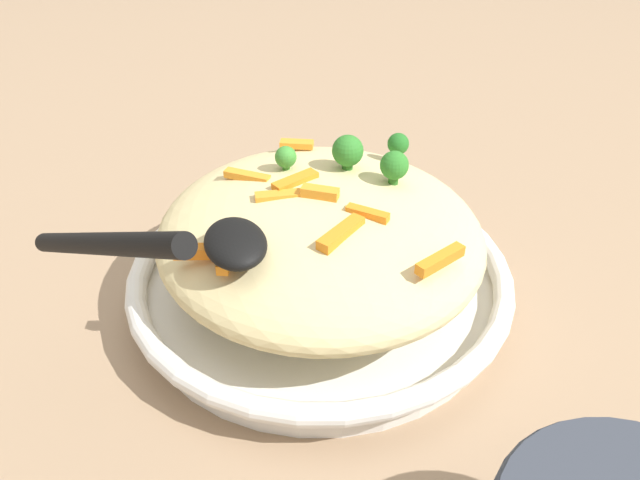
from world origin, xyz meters
TOP-DOWN VIEW (x-y plane):
  - ground_plane at (0.00, 0.00)m, footprint 2.40×2.40m
  - serving_bowl at (0.00, 0.00)m, footprint 0.30×0.30m
  - pasta_mound at (0.00, 0.00)m, footprint 0.26×0.24m
  - carrot_piece_0 at (0.04, -0.08)m, footprint 0.04×0.02m
  - carrot_piece_1 at (-0.03, -0.01)m, footprint 0.02×0.04m
  - carrot_piece_2 at (0.05, 0.00)m, footprint 0.03×0.04m
  - carrot_piece_3 at (0.03, 0.03)m, footprint 0.03×0.03m
  - carrot_piece_4 at (-0.05, -0.04)m, footprint 0.03×0.03m
  - carrot_piece_5 at (-0.00, 0.00)m, footprint 0.02×0.03m
  - carrot_piece_6 at (0.09, 0.05)m, footprint 0.02×0.04m
  - carrot_piece_7 at (0.04, -0.10)m, footprint 0.02×0.03m
  - carrot_piece_8 at (-0.10, 0.01)m, footprint 0.02×0.03m
  - carrot_piece_9 at (-0.01, -0.03)m, footprint 0.01×0.04m
  - broccoli_floret_0 at (-0.05, 0.08)m, footprint 0.02×0.02m
  - broccoli_floret_1 at (-0.01, 0.06)m, footprint 0.02×0.02m
  - broccoli_floret_2 at (-0.04, 0.03)m, footprint 0.02×0.02m
  - broccoli_floret_3 at (-0.05, -0.01)m, footprint 0.02×0.02m
  - serving_spoon at (0.06, -0.10)m, footprint 0.16×0.14m

SIDE VIEW (x-z plane):
  - ground_plane at x=0.00m, z-range 0.00..0.00m
  - serving_bowl at x=0.00m, z-range 0.00..0.04m
  - pasta_mound at x=0.00m, z-range 0.03..0.10m
  - carrot_piece_8 at x=-0.10m, z-range 0.09..0.09m
  - carrot_piece_0 at x=0.04m, z-range 0.09..0.10m
  - carrot_piece_6 at x=0.09m, z-range 0.09..0.10m
  - carrot_piece_7 at x=0.04m, z-range 0.09..0.10m
  - carrot_piece_4 at x=-0.05m, z-range 0.09..0.10m
  - carrot_piece_9 at x=-0.01m, z-range 0.09..0.10m
  - carrot_piece_2 at x=0.05m, z-range 0.09..0.10m
  - carrot_piece_3 at x=0.03m, z-range 0.09..0.10m
  - carrot_piece_1 at x=-0.03m, z-range 0.09..0.10m
  - carrot_piece_5 at x=0.00m, z-range 0.10..0.10m
  - broccoli_floret_0 at x=-0.05m, z-range 0.09..0.11m
  - broccoli_floret_3 at x=-0.05m, z-range 0.09..0.11m
  - broccoli_floret_1 at x=-0.01m, z-range 0.09..0.12m
  - broccoli_floret_2 at x=-0.04m, z-range 0.09..0.12m
  - serving_spoon at x=0.06m, z-range 0.07..0.17m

